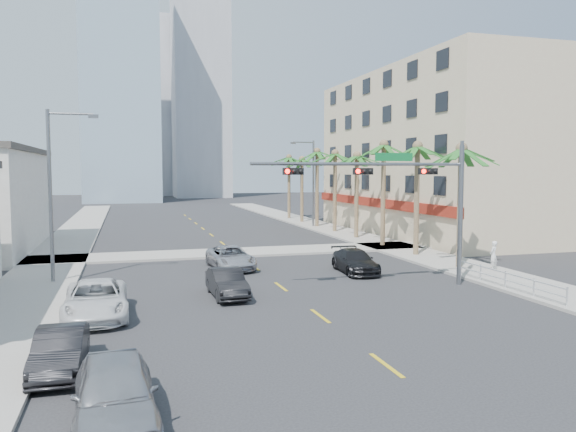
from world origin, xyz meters
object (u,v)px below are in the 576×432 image
at_px(car_parked_far, 96,300).
at_px(car_lane_center, 231,257).
at_px(car_parked_mid, 60,351).
at_px(car_lane_right, 355,261).
at_px(car_parked_near, 115,393).
at_px(traffic_signal_mast, 405,187).
at_px(pedestrian, 493,255).
at_px(car_lane_left, 227,283).

bearing_deg(car_parked_far, car_lane_center, 52.12).
xyz_separation_m(car_parked_mid, car_lane_right, (14.58, 12.58, 0.02)).
bearing_deg(car_parked_mid, car_parked_near, -67.83).
height_order(car_parked_near, car_lane_center, car_parked_near).
xyz_separation_m(car_lane_center, car_lane_right, (6.68, -3.24, -0.02)).
height_order(traffic_signal_mast, car_parked_near, traffic_signal_mast).
distance_m(car_parked_far, car_lane_right, 15.31).
relative_size(car_parked_near, pedestrian, 2.76).
height_order(traffic_signal_mast, car_parked_mid, traffic_signal_mast).
bearing_deg(pedestrian, car_lane_right, -49.74).
relative_size(car_lane_center, pedestrian, 2.95).
distance_m(car_parked_mid, car_lane_right, 19.26).
bearing_deg(car_lane_center, pedestrian, -23.25).
bearing_deg(car_parked_near, car_lane_center, 69.96).
xyz_separation_m(traffic_signal_mast, car_parked_mid, (-15.18, -7.85, -4.42)).
distance_m(traffic_signal_mast, car_parked_far, 15.22).
bearing_deg(car_parked_far, car_parked_near, -86.18).
xyz_separation_m(traffic_signal_mast, car_lane_right, (-0.60, 4.73, -4.40)).
height_order(car_parked_mid, pedestrian, pedestrian).
bearing_deg(car_lane_right, traffic_signal_mast, -78.77).
distance_m(car_parked_far, car_lane_left, 6.11).
bearing_deg(car_parked_near, pedestrian, 32.59).
bearing_deg(car_parked_near, car_lane_left, 66.61).
xyz_separation_m(traffic_signal_mast, pedestrian, (7.17, 2.64, -4.08)).
relative_size(traffic_signal_mast, car_parked_near, 2.41).
bearing_deg(car_lane_left, pedestrian, 5.70).
bearing_deg(car_parked_near, car_parked_far, 92.56).
height_order(car_parked_far, pedestrian, pedestrian).
bearing_deg(car_lane_right, car_parked_near, -123.90).
bearing_deg(car_lane_left, traffic_signal_mast, -5.34).
relative_size(car_lane_left, pedestrian, 2.39).
bearing_deg(car_parked_mid, traffic_signal_mast, 28.15).
bearing_deg(pedestrian, car_parked_mid, -9.52).
bearing_deg(car_parked_far, car_lane_right, 23.66).
bearing_deg(car_parked_far, car_lane_left, 20.53).
bearing_deg(traffic_signal_mast, car_lane_left, 176.37).
height_order(traffic_signal_mast, car_lane_right, traffic_signal_mast).
relative_size(traffic_signal_mast, pedestrian, 6.65).
bearing_deg(car_lane_center, car_parked_mid, -119.53).
relative_size(car_lane_right, pedestrian, 2.73).
bearing_deg(car_lane_right, pedestrian, -11.08).
height_order(car_lane_center, pedestrian, pedestrian).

